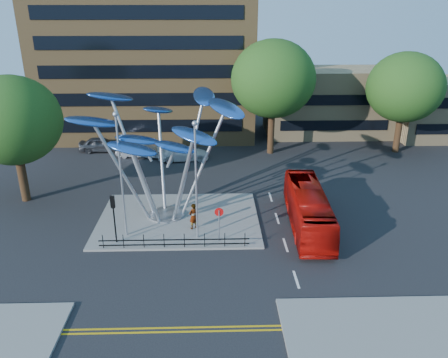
{
  "coord_description": "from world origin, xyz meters",
  "views": [
    {
      "loc": [
        1.58,
        -23.74,
        15.14
      ],
      "look_at": [
        2.37,
        4.0,
        4.09
      ],
      "focal_mm": 35.0,
      "sensor_mm": 36.0,
      "label": 1
    }
  ],
  "objects_px": {
    "street_lamp_left": "(120,165)",
    "pedestrian": "(193,216)",
    "parked_car_mid": "(139,150)",
    "parked_car_right": "(183,153)",
    "street_lamp_right": "(196,171)",
    "red_bus": "(308,208)",
    "tree_right": "(273,79)",
    "tree_left": "(12,121)",
    "tree_far": "(405,87)",
    "no_entry_sign_island": "(219,219)",
    "traffic_light_island": "(113,209)",
    "parked_car_left": "(101,144)",
    "leaf_sculpture": "(161,130)"
  },
  "relations": [
    {
      "from": "tree_right",
      "to": "street_lamp_left",
      "type": "height_order",
      "value": "tree_right"
    },
    {
      "from": "tree_far",
      "to": "street_lamp_right",
      "type": "xyz_separation_m",
      "value": [
        -21.5,
        -19.0,
        -2.01
      ]
    },
    {
      "from": "parked_car_right",
      "to": "red_bus",
      "type": "bearing_deg",
      "value": -154.74
    },
    {
      "from": "no_entry_sign_island",
      "to": "pedestrian",
      "type": "relative_size",
      "value": 1.26
    },
    {
      "from": "traffic_light_island",
      "to": "no_entry_sign_island",
      "type": "relative_size",
      "value": 1.4
    },
    {
      "from": "tree_right",
      "to": "tree_left",
      "type": "xyz_separation_m",
      "value": [
        -22.0,
        -12.0,
        -1.24
      ]
    },
    {
      "from": "street_lamp_left",
      "to": "tree_far",
      "type": "bearing_deg",
      "value": 34.92
    },
    {
      "from": "pedestrian",
      "to": "tree_left",
      "type": "bearing_deg",
      "value": -60.7
    },
    {
      "from": "red_bus",
      "to": "leaf_sculpture",
      "type": "bearing_deg",
      "value": 172.8
    },
    {
      "from": "street_lamp_right",
      "to": "parked_car_left",
      "type": "relative_size",
      "value": 1.74
    },
    {
      "from": "street_lamp_right",
      "to": "red_bus",
      "type": "distance_m",
      "value": 8.97
    },
    {
      "from": "tree_left",
      "to": "street_lamp_left",
      "type": "distance_m",
      "value": 11.6
    },
    {
      "from": "tree_far",
      "to": "street_lamp_right",
      "type": "height_order",
      "value": "tree_far"
    },
    {
      "from": "parked_car_left",
      "to": "street_lamp_right",
      "type": "bearing_deg",
      "value": -151.61
    },
    {
      "from": "tree_left",
      "to": "parked_car_left",
      "type": "relative_size",
      "value": 2.17
    },
    {
      "from": "parked_car_mid",
      "to": "tree_far",
      "type": "bearing_deg",
      "value": -79.71
    },
    {
      "from": "parked_car_left",
      "to": "tree_far",
      "type": "bearing_deg",
      "value": -92.67
    },
    {
      "from": "tree_far",
      "to": "parked_car_mid",
      "type": "relative_size",
      "value": 2.27
    },
    {
      "from": "tree_right",
      "to": "tree_left",
      "type": "relative_size",
      "value": 1.17
    },
    {
      "from": "pedestrian",
      "to": "parked_car_left",
      "type": "xyz_separation_m",
      "value": [
        -10.91,
        18.69,
        -0.31
      ]
    },
    {
      "from": "tree_far",
      "to": "leaf_sculpture",
      "type": "height_order",
      "value": "tree_far"
    },
    {
      "from": "tree_left",
      "to": "red_bus",
      "type": "relative_size",
      "value": 1.01
    },
    {
      "from": "tree_far",
      "to": "red_bus",
      "type": "bearing_deg",
      "value": -128.04
    },
    {
      "from": "street_lamp_right",
      "to": "traffic_light_island",
      "type": "xyz_separation_m",
      "value": [
        -5.5,
        -0.5,
        -2.48
      ]
    },
    {
      "from": "street_lamp_left",
      "to": "pedestrian",
      "type": "height_order",
      "value": "street_lamp_left"
    },
    {
      "from": "street_lamp_left",
      "to": "pedestrian",
      "type": "relative_size",
      "value": 4.54
    },
    {
      "from": "red_bus",
      "to": "parked_car_right",
      "type": "distance_m",
      "value": 18.1
    },
    {
      "from": "parked_car_left",
      "to": "parked_car_right",
      "type": "height_order",
      "value": "parked_car_left"
    },
    {
      "from": "parked_car_right",
      "to": "tree_far",
      "type": "bearing_deg",
      "value": -92.91
    },
    {
      "from": "parked_car_mid",
      "to": "parked_car_right",
      "type": "bearing_deg",
      "value": -95.22
    },
    {
      "from": "no_entry_sign_island",
      "to": "parked_car_mid",
      "type": "bearing_deg",
      "value": 114.02
    },
    {
      "from": "tree_left",
      "to": "pedestrian",
      "type": "height_order",
      "value": "tree_left"
    },
    {
      "from": "leaf_sculpture",
      "to": "parked_car_right",
      "type": "xyz_separation_m",
      "value": [
        0.61,
        13.16,
        -6.1
      ]
    },
    {
      "from": "traffic_light_island",
      "to": "red_bus",
      "type": "xyz_separation_m",
      "value": [
        13.5,
        2.25,
        -1.19
      ]
    },
    {
      "from": "tree_far",
      "to": "traffic_light_island",
      "type": "relative_size",
      "value": 3.16
    },
    {
      "from": "no_entry_sign_island",
      "to": "parked_car_mid",
      "type": "height_order",
      "value": "no_entry_sign_island"
    },
    {
      "from": "red_bus",
      "to": "parked_car_left",
      "type": "height_order",
      "value": "red_bus"
    },
    {
      "from": "tree_left",
      "to": "street_lamp_left",
      "type": "xyz_separation_m",
      "value": [
        9.5,
        -6.5,
        -1.44
      ]
    },
    {
      "from": "no_entry_sign_island",
      "to": "pedestrian",
      "type": "height_order",
      "value": "no_entry_sign_island"
    },
    {
      "from": "tree_left",
      "to": "street_lamp_left",
      "type": "height_order",
      "value": "tree_left"
    },
    {
      "from": "tree_far",
      "to": "leaf_sculpture",
      "type": "relative_size",
      "value": 0.85
    },
    {
      "from": "parked_car_right",
      "to": "parked_car_mid",
      "type": "bearing_deg",
      "value": 68.39
    },
    {
      "from": "tree_far",
      "to": "parked_car_right",
      "type": "relative_size",
      "value": 2.04
    },
    {
      "from": "street_lamp_left",
      "to": "pedestrian",
      "type": "xyz_separation_m",
      "value": [
        4.68,
        0.81,
        -4.24
      ]
    },
    {
      "from": "tree_left",
      "to": "tree_far",
      "type": "distance_m",
      "value": 37.95
    },
    {
      "from": "leaf_sculpture",
      "to": "street_lamp_left",
      "type": "distance_m",
      "value": 4.28
    },
    {
      "from": "pedestrian",
      "to": "parked_car_right",
      "type": "xyz_separation_m",
      "value": [
        -1.64,
        15.53,
        -0.35
      ]
    },
    {
      "from": "street_lamp_right",
      "to": "parked_car_left",
      "type": "xyz_separation_m",
      "value": [
        -11.23,
        20.0,
        -4.28
      ]
    },
    {
      "from": "tree_far",
      "to": "pedestrian",
      "type": "height_order",
      "value": "tree_far"
    },
    {
      "from": "parked_car_right",
      "to": "tree_right",
      "type": "bearing_deg",
      "value": -85.32
    }
  ]
}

